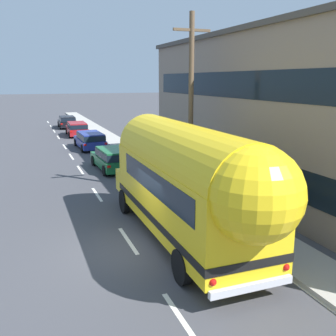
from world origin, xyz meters
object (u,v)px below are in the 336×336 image
(car_lead, at_px, (113,158))
(car_fourth, at_px, (67,121))
(painted_bus, at_px, (189,181))
(utility_pole, at_px, (191,104))
(car_second, at_px, (90,139))
(car_third, at_px, (77,128))

(car_lead, height_order, car_fourth, same)
(car_lead, bearing_deg, painted_bus, -90.68)
(painted_bus, relative_size, car_fourth, 2.51)
(utility_pole, height_order, car_lead, utility_pole)
(car_lead, height_order, car_second, same)
(painted_bus, height_order, car_third, painted_bus)
(car_third, relative_size, car_fourth, 1.05)
(car_third, distance_m, car_fourth, 7.04)
(utility_pole, distance_m, car_third, 22.93)
(painted_bus, height_order, car_lead, painted_bus)
(painted_bus, xyz_separation_m, car_fourth, (-0.10, 35.02, -1.52))
(utility_pole, height_order, painted_bus, utility_pole)
(car_second, bearing_deg, car_third, 89.84)
(car_lead, relative_size, car_third, 1.02)
(utility_pole, xyz_separation_m, car_lead, (-2.33, 6.55, -3.64))
(painted_bus, bearing_deg, car_fourth, 90.17)
(painted_bus, relative_size, car_third, 2.40)
(utility_pole, height_order, car_second, utility_pole)
(car_second, bearing_deg, utility_pole, -80.68)
(car_lead, xyz_separation_m, car_second, (-0.07, 8.05, 0.01))
(car_lead, bearing_deg, car_fourth, 90.61)
(utility_pole, height_order, car_fourth, utility_pole)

